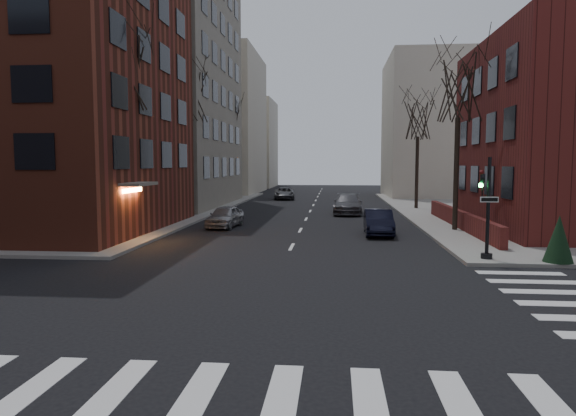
# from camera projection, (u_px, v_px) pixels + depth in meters

# --- Properties ---
(ground) EXTENTS (160.00, 160.00, 0.00)m
(ground) POSITION_uv_depth(u_px,v_px,m) (249.00, 329.00, 12.10)
(ground) COLOR black
(ground) RESTS_ON ground
(building_left_brick) EXTENTS (15.00, 15.00, 18.00)m
(building_left_brick) POSITION_uv_depth(u_px,v_px,m) (27.00, 73.00, 29.10)
(building_left_brick) COLOR brown
(building_left_brick) RESTS_ON ground
(building_left_tan) EXTENTS (18.00, 18.00, 28.00)m
(building_left_tan) POSITION_uv_depth(u_px,v_px,m) (124.00, 51.00, 46.16)
(building_left_tan) COLOR gray
(building_left_tan) RESTS_ON ground
(low_wall_right) EXTENTS (0.35, 16.00, 1.00)m
(low_wall_right) POSITION_uv_depth(u_px,v_px,m) (460.00, 219.00, 30.05)
(low_wall_right) COLOR #571C19
(low_wall_right) RESTS_ON sidewalk_far_right
(building_distant_la) EXTENTS (14.00, 16.00, 18.00)m
(building_distant_la) POSITION_uv_depth(u_px,v_px,m) (206.00, 124.00, 67.24)
(building_distant_la) COLOR beige
(building_distant_la) RESTS_ON ground
(building_distant_ra) EXTENTS (14.00, 14.00, 16.00)m
(building_distant_ra) POSITION_uv_depth(u_px,v_px,m) (448.00, 128.00, 59.64)
(building_distant_ra) COLOR beige
(building_distant_ra) RESTS_ON ground
(building_distant_lb) EXTENTS (10.00, 12.00, 14.00)m
(building_distant_lb) POSITION_uv_depth(u_px,v_px,m) (244.00, 144.00, 84.10)
(building_distant_lb) COLOR beige
(building_distant_lb) RESTS_ON ground
(traffic_signal) EXTENTS (0.76, 0.44, 4.00)m
(traffic_signal) POSITION_uv_depth(u_px,v_px,m) (486.00, 214.00, 20.14)
(traffic_signal) COLOR black
(traffic_signal) RESTS_ON sidewalk_far_right
(tree_left_a) EXTENTS (4.18, 4.18, 10.26)m
(tree_left_a) POSITION_uv_depth(u_px,v_px,m) (123.00, 73.00, 26.05)
(tree_left_a) COLOR #2D231C
(tree_left_a) RESTS_ON sidewalk_far_left
(tree_left_b) EXTENTS (4.40, 4.40, 10.80)m
(tree_left_b) POSITION_uv_depth(u_px,v_px,m) (189.00, 95.00, 37.92)
(tree_left_b) COLOR #2D231C
(tree_left_b) RESTS_ON sidewalk_far_left
(tree_left_c) EXTENTS (3.96, 3.96, 9.72)m
(tree_left_c) POSITION_uv_depth(u_px,v_px,m) (228.00, 122.00, 51.88)
(tree_left_c) COLOR #2D231C
(tree_left_c) RESTS_ON sidewalk_far_left
(tree_right_a) EXTENTS (3.96, 3.96, 9.72)m
(tree_right_a) POSITION_uv_depth(u_px,v_px,m) (459.00, 89.00, 28.45)
(tree_right_a) COLOR #2D231C
(tree_right_a) RESTS_ON sidewalk_far_right
(tree_right_b) EXTENTS (3.74, 3.74, 9.18)m
(tree_right_b) POSITION_uv_depth(u_px,v_px,m) (418.00, 119.00, 42.38)
(tree_right_b) COLOR #2D231C
(tree_right_b) RESTS_ON sidewalk_far_right
(streetlamp_near) EXTENTS (0.36, 0.36, 6.28)m
(streetlamp_near) POSITION_uv_depth(u_px,v_px,m) (182.00, 158.00, 34.30)
(streetlamp_near) COLOR black
(streetlamp_near) RESTS_ON sidewalk_far_left
(streetlamp_far) EXTENTS (0.36, 0.36, 6.28)m
(streetlamp_far) POSITION_uv_depth(u_px,v_px,m) (238.00, 160.00, 54.14)
(streetlamp_far) COLOR black
(streetlamp_far) RESTS_ON sidewalk_far_left
(parked_sedan) EXTENTS (1.52, 4.22, 1.38)m
(parked_sedan) POSITION_uv_depth(u_px,v_px,m) (378.00, 222.00, 27.97)
(parked_sedan) COLOR black
(parked_sedan) RESTS_ON ground
(car_lane_silver) EXTENTS (1.96, 4.06, 1.34)m
(car_lane_silver) POSITION_uv_depth(u_px,v_px,m) (225.00, 216.00, 31.25)
(car_lane_silver) COLOR #929397
(car_lane_silver) RESTS_ON ground
(car_lane_gray) EXTENTS (2.38, 5.39, 1.54)m
(car_lane_gray) POSITION_uv_depth(u_px,v_px,m) (348.00, 204.00, 39.47)
(car_lane_gray) COLOR #45444A
(car_lane_gray) RESTS_ON ground
(car_lane_far) EXTENTS (2.62, 4.85, 1.29)m
(car_lane_far) POSITION_uv_depth(u_px,v_px,m) (284.00, 193.00, 55.36)
(car_lane_far) COLOR #3F4044
(car_lane_far) RESTS_ON ground
(sandwich_board) EXTENTS (0.45, 0.56, 0.80)m
(sandwich_board) POSITION_uv_depth(u_px,v_px,m) (558.00, 252.00, 19.53)
(sandwich_board) COLOR white
(sandwich_board) RESTS_ON sidewalk_far_right
(evergreen_shrub) EXTENTS (1.30, 1.30, 1.80)m
(evergreen_shrub) POSITION_uv_depth(u_px,v_px,m) (559.00, 239.00, 19.49)
(evergreen_shrub) COLOR black
(evergreen_shrub) RESTS_ON sidewalk_far_right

